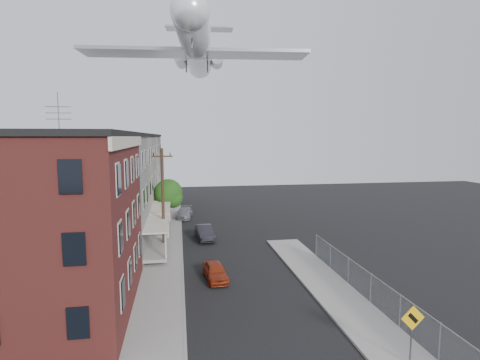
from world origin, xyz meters
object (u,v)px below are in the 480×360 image
at_px(street_tree, 169,194).
at_px(car_far, 184,213).
at_px(car_near, 215,271).
at_px(airplane, 197,48).
at_px(utility_pole, 163,198).
at_px(car_mid, 205,233).
at_px(warning_sign, 412,326).

height_order(street_tree, car_far, street_tree).
height_order(car_near, airplane, airplane).
xyz_separation_m(utility_pole, car_mid, (3.80, 2.82, -3.99)).
bearing_deg(street_tree, utility_pole, -91.89).
height_order(utility_pole, street_tree, utility_pole).
relative_size(utility_pole, car_near, 2.53).
relative_size(utility_pole, airplane, 0.36).
height_order(warning_sign, utility_pole, utility_pole).
bearing_deg(utility_pole, car_mid, 36.55).
xyz_separation_m(car_near, car_far, (-1.80, 20.58, 0.03)).
xyz_separation_m(warning_sign, car_mid, (-7.40, 21.84, -1.20)).
bearing_deg(car_far, airplane, -70.04).
bearing_deg(utility_pole, warning_sign, -59.52).
bearing_deg(car_near, car_far, 89.47).
height_order(street_tree, car_near, street_tree).
height_order(warning_sign, car_mid, warning_sign).
distance_m(warning_sign, street_tree, 30.96).
bearing_deg(warning_sign, airplane, 106.95).
xyz_separation_m(street_tree, car_mid, (3.47, -7.11, -2.76)).
xyz_separation_m(car_near, airplane, (-0.37, 14.08, 18.33)).
bearing_deg(airplane, utility_pole, -118.00).
bearing_deg(warning_sign, car_far, 106.05).
bearing_deg(car_mid, warning_sign, -76.50).
relative_size(utility_pole, street_tree, 1.73).
xyz_separation_m(warning_sign, street_tree, (-10.87, 28.95, 1.57)).
bearing_deg(car_far, car_mid, -72.42).
xyz_separation_m(warning_sign, car_near, (-7.40, 11.40, -1.28)).
bearing_deg(car_far, street_tree, -111.35).
bearing_deg(car_near, airplane, 85.96).
bearing_deg(car_mid, utility_pole, -148.67).
bearing_deg(car_near, warning_sign, -62.55).
relative_size(street_tree, airplane, 0.21).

